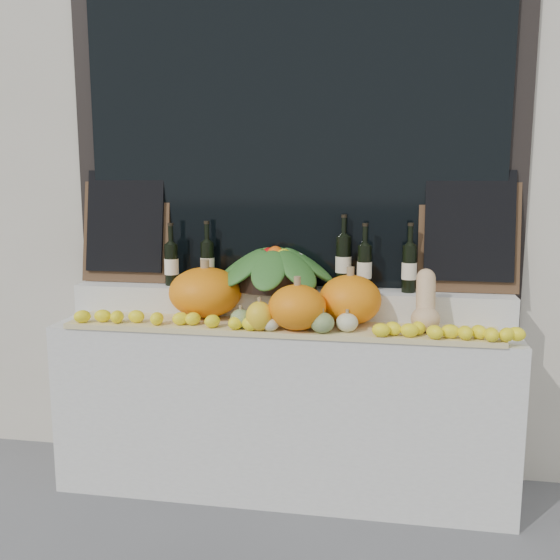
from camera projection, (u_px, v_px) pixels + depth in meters
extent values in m
cube|color=beige|center=(304.00, 68.00, 3.65)|extent=(7.00, 0.90, 4.50)
cube|color=black|center=(291.00, 123.00, 3.27)|extent=(2.40, 0.04, 2.10)
cube|color=black|center=(291.00, 122.00, 3.24)|extent=(2.20, 0.02, 2.00)
cube|color=silver|center=(282.00, 406.00, 3.25)|extent=(2.30, 0.55, 0.88)
cube|color=silver|center=(287.00, 303.00, 3.31)|extent=(2.30, 0.25, 0.16)
cube|color=tan|center=(278.00, 327.00, 3.05)|extent=(2.10, 0.32, 0.02)
ellipsoid|color=orange|center=(205.00, 292.00, 3.21)|extent=(0.40, 0.40, 0.26)
ellipsoid|color=orange|center=(350.00, 300.00, 3.05)|extent=(0.40, 0.40, 0.24)
ellipsoid|color=orange|center=(297.00, 307.00, 2.94)|extent=(0.36, 0.36, 0.22)
ellipsoid|color=tan|center=(425.00, 319.00, 2.90)|extent=(0.14, 0.14, 0.12)
cylinder|color=tan|center=(426.00, 294.00, 2.93)|extent=(0.09, 0.14, 0.18)
sphere|color=tan|center=(426.00, 278.00, 2.96)|extent=(0.09, 0.09, 0.09)
ellipsoid|color=#2B5D1C|center=(322.00, 323.00, 2.89)|extent=(0.11, 0.11, 0.10)
cylinder|color=olive|center=(322.00, 310.00, 2.88)|extent=(0.02, 0.02, 0.02)
ellipsoid|color=#2B5D1C|center=(241.00, 319.00, 2.98)|extent=(0.10, 0.10, 0.09)
cylinder|color=olive|center=(241.00, 307.00, 2.97)|extent=(0.02, 0.02, 0.02)
ellipsoid|color=beige|center=(270.00, 324.00, 2.93)|extent=(0.08, 0.08, 0.07)
cylinder|color=olive|center=(270.00, 315.00, 2.92)|extent=(0.02, 0.02, 0.02)
ellipsoid|color=yellow|center=(259.00, 316.00, 2.93)|extent=(0.13, 0.13, 0.14)
cylinder|color=olive|center=(259.00, 299.00, 2.92)|extent=(0.02, 0.02, 0.02)
ellipsoid|color=beige|center=(347.00, 322.00, 2.91)|extent=(0.10, 0.10, 0.09)
cylinder|color=olive|center=(347.00, 311.00, 2.90)|extent=(0.02, 0.02, 0.02)
cylinder|color=black|center=(275.00, 278.00, 3.28)|extent=(0.44, 0.44, 0.10)
cylinder|color=black|center=(172.00, 265.00, 3.36)|extent=(0.07, 0.07, 0.22)
cylinder|color=black|center=(171.00, 235.00, 3.34)|extent=(0.03, 0.03, 0.10)
cylinder|color=white|center=(172.00, 266.00, 3.37)|extent=(0.08, 0.08, 0.08)
cylinder|color=black|center=(170.00, 224.00, 3.33)|extent=(0.03, 0.03, 0.02)
cylinder|color=black|center=(207.00, 264.00, 3.37)|extent=(0.07, 0.07, 0.23)
cylinder|color=black|center=(207.00, 233.00, 3.34)|extent=(0.03, 0.03, 0.10)
cylinder|color=white|center=(207.00, 265.00, 3.37)|extent=(0.08, 0.08, 0.08)
cylinder|color=black|center=(207.00, 223.00, 3.33)|extent=(0.03, 0.03, 0.02)
cylinder|color=black|center=(343.00, 262.00, 3.27)|extent=(0.08, 0.08, 0.27)
cylinder|color=black|center=(344.00, 227.00, 3.23)|extent=(0.03, 0.03, 0.10)
cylinder|color=white|center=(343.00, 264.00, 3.27)|extent=(0.08, 0.08, 0.08)
cylinder|color=black|center=(344.00, 216.00, 3.23)|extent=(0.03, 0.03, 0.02)
cylinder|color=black|center=(364.00, 268.00, 3.20)|extent=(0.07, 0.07, 0.23)
cylinder|color=black|center=(365.00, 236.00, 3.17)|extent=(0.03, 0.03, 0.10)
cylinder|color=white|center=(364.00, 270.00, 3.20)|extent=(0.08, 0.08, 0.08)
cylinder|color=black|center=(365.00, 225.00, 3.16)|extent=(0.03, 0.03, 0.02)
cylinder|color=black|center=(409.00, 269.00, 3.16)|extent=(0.07, 0.07, 0.24)
cylinder|color=black|center=(410.00, 236.00, 3.13)|extent=(0.03, 0.03, 0.10)
cylinder|color=white|center=(409.00, 271.00, 3.16)|extent=(0.08, 0.08, 0.08)
cylinder|color=black|center=(411.00, 224.00, 3.12)|extent=(0.03, 0.03, 0.02)
cube|color=#4C331E|center=(126.00, 226.00, 3.47)|extent=(0.50, 0.12, 0.61)
cube|color=black|center=(125.00, 221.00, 3.45)|extent=(0.44, 0.11, 0.55)
cube|color=#4C331E|center=(469.00, 232.00, 3.15)|extent=(0.50, 0.12, 0.61)
cube|color=black|center=(470.00, 226.00, 3.13)|extent=(0.44, 0.11, 0.55)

